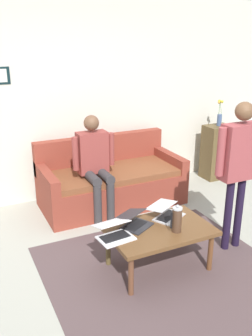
{
  "coord_description": "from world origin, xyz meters",
  "views": [
    {
      "loc": [
        1.69,
        2.69,
        2.2
      ],
      "look_at": [
        0.01,
        -0.81,
        0.8
      ],
      "focal_mm": 39.67,
      "sensor_mm": 36.0,
      "label": 1
    }
  ],
  "objects_px": {
    "laptop_right": "(114,233)",
    "person_seated": "(95,160)",
    "couch": "(111,182)",
    "coffee_table": "(159,232)",
    "laptop_center": "(135,222)",
    "side_shelf": "(217,152)",
    "person_standing": "(239,158)",
    "french_press": "(177,219)",
    "laptop_left": "(166,213)",
    "flower_vase": "(220,116)"
  },
  "relations": [
    {
      "from": "laptop_right",
      "to": "french_press",
      "type": "distance_m",
      "value": 0.6
    },
    {
      "from": "couch",
      "to": "flower_vase",
      "type": "distance_m",
      "value": 2.05
    },
    {
      "from": "couch",
      "to": "person_standing",
      "type": "relative_size",
      "value": 1.18
    },
    {
      "from": "couch",
      "to": "laptop_center",
      "type": "height_order",
      "value": "couch"
    },
    {
      "from": "side_shelf",
      "to": "flower_vase",
      "type": "distance_m",
      "value": 0.59
    },
    {
      "from": "laptop_left",
      "to": "person_seated",
      "type": "distance_m",
      "value": 1.27
    },
    {
      "from": "coffee_table",
      "to": "laptop_center",
      "type": "xyz_separation_m",
      "value": [
        0.2,
        -0.14,
        0.09
      ]
    },
    {
      "from": "couch",
      "to": "coffee_table",
      "type": "bearing_deg",
      "value": 83.62
    },
    {
      "from": "laptop_right",
      "to": "side_shelf",
      "type": "bearing_deg",
      "value": -145.9
    },
    {
      "from": "flower_vase",
      "to": "coffee_table",
      "type": "bearing_deg",
      "value": 40.12
    },
    {
      "from": "laptop_left",
      "to": "french_press",
      "type": "distance_m",
      "value": 0.32
    },
    {
      "from": "side_shelf",
      "to": "laptop_right",
      "type": "bearing_deg",
      "value": 34.1
    },
    {
      "from": "laptop_right",
      "to": "person_seated",
      "type": "height_order",
      "value": "person_seated"
    },
    {
      "from": "french_press",
      "to": "coffee_table",
      "type": "bearing_deg",
      "value": -47.83
    },
    {
      "from": "couch",
      "to": "person_seated",
      "type": "xyz_separation_m",
      "value": [
        0.3,
        0.23,
        0.42
      ]
    },
    {
      "from": "coffee_table",
      "to": "person_standing",
      "type": "distance_m",
      "value": 1.1
    },
    {
      "from": "french_press",
      "to": "laptop_left",
      "type": "bearing_deg",
      "value": -103.14
    },
    {
      "from": "laptop_center",
      "to": "side_shelf",
      "type": "xyz_separation_m",
      "value": [
        -2.29,
        -1.62,
        -0.06
      ]
    },
    {
      "from": "coffee_table",
      "to": "laptop_center",
      "type": "distance_m",
      "value": 0.26
    },
    {
      "from": "side_shelf",
      "to": "person_seated",
      "type": "height_order",
      "value": "person_seated"
    },
    {
      "from": "laptop_left",
      "to": "laptop_right",
      "type": "height_order",
      "value": "laptop_right"
    },
    {
      "from": "laptop_left",
      "to": "person_standing",
      "type": "distance_m",
      "value": 0.92
    },
    {
      "from": "laptop_left",
      "to": "french_press",
      "type": "relative_size",
      "value": 1.54
    },
    {
      "from": "couch",
      "to": "laptop_center",
      "type": "distance_m",
      "value": 1.52
    },
    {
      "from": "couch",
      "to": "person_seated",
      "type": "distance_m",
      "value": 0.57
    },
    {
      "from": "french_press",
      "to": "person_standing",
      "type": "xyz_separation_m",
      "value": [
        -0.79,
        -0.11,
        0.45
      ]
    },
    {
      "from": "laptop_right",
      "to": "laptop_left",
      "type": "bearing_deg",
      "value": -167.63
    },
    {
      "from": "person_standing",
      "to": "side_shelf",
      "type": "bearing_deg",
      "value": -123.85
    },
    {
      "from": "laptop_right",
      "to": "person_standing",
      "type": "relative_size",
      "value": 0.22
    },
    {
      "from": "couch",
      "to": "coffee_table",
      "type": "distance_m",
      "value": 1.62
    },
    {
      "from": "laptop_left",
      "to": "person_seated",
      "type": "xyz_separation_m",
      "value": [
        0.31,
        -1.21,
        0.24
      ]
    },
    {
      "from": "laptop_center",
      "to": "french_press",
      "type": "xyz_separation_m",
      "value": [
        -0.31,
        0.27,
        0.08
      ]
    },
    {
      "from": "couch",
      "to": "person_standing",
      "type": "bearing_deg",
      "value": 114.17
    },
    {
      "from": "laptop_right",
      "to": "person_seated",
      "type": "bearing_deg",
      "value": -104.09
    },
    {
      "from": "laptop_center",
      "to": "flower_vase",
      "type": "xyz_separation_m",
      "value": [
        -2.29,
        -1.62,
        0.53
      ]
    },
    {
      "from": "french_press",
      "to": "flower_vase",
      "type": "relative_size",
      "value": 0.68
    },
    {
      "from": "coffee_table",
      "to": "laptop_right",
      "type": "distance_m",
      "value": 0.47
    },
    {
      "from": "laptop_left",
      "to": "flower_vase",
      "type": "bearing_deg",
      "value": -140.23
    },
    {
      "from": "person_standing",
      "to": "coffee_table",
      "type": "bearing_deg",
      "value": -0.75
    },
    {
      "from": "flower_vase",
      "to": "person_seated",
      "type": "height_order",
      "value": "person_seated"
    },
    {
      "from": "coffee_table",
      "to": "laptop_right",
      "type": "xyz_separation_m",
      "value": [
        0.46,
        -0.03,
        0.1
      ]
    },
    {
      "from": "person_seated",
      "to": "laptop_center",
      "type": "bearing_deg",
      "value": 86.68
    },
    {
      "from": "person_seated",
      "to": "flower_vase",
      "type": "bearing_deg",
      "value": -170.16
    },
    {
      "from": "laptop_right",
      "to": "coffee_table",
      "type": "bearing_deg",
      "value": 176.12
    },
    {
      "from": "laptop_left",
      "to": "laptop_right",
      "type": "xyz_separation_m",
      "value": [
        0.64,
        0.14,
        0.0
      ]
    },
    {
      "from": "laptop_center",
      "to": "flower_vase",
      "type": "height_order",
      "value": "flower_vase"
    },
    {
      "from": "laptop_right",
      "to": "side_shelf",
      "type": "relative_size",
      "value": 0.4
    },
    {
      "from": "side_shelf",
      "to": "flower_vase",
      "type": "bearing_deg",
      "value": -4.92
    },
    {
      "from": "side_shelf",
      "to": "person_standing",
      "type": "distance_m",
      "value": 2.22
    },
    {
      "from": "coffee_table",
      "to": "laptop_left",
      "type": "xyz_separation_m",
      "value": [
        -0.18,
        -0.17,
        0.09
      ]
    }
  ]
}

